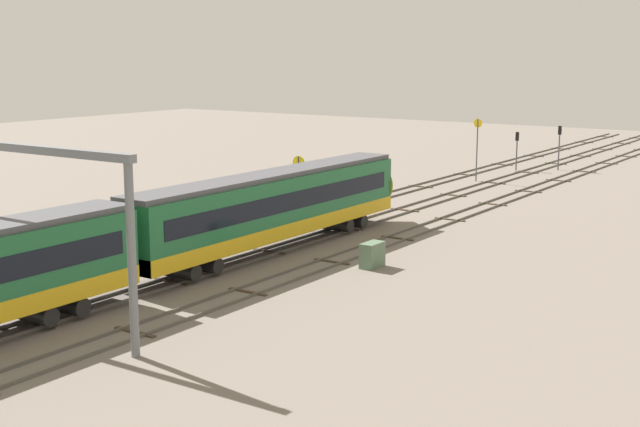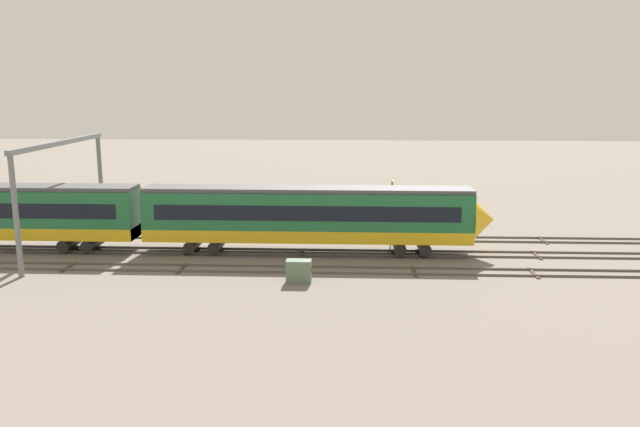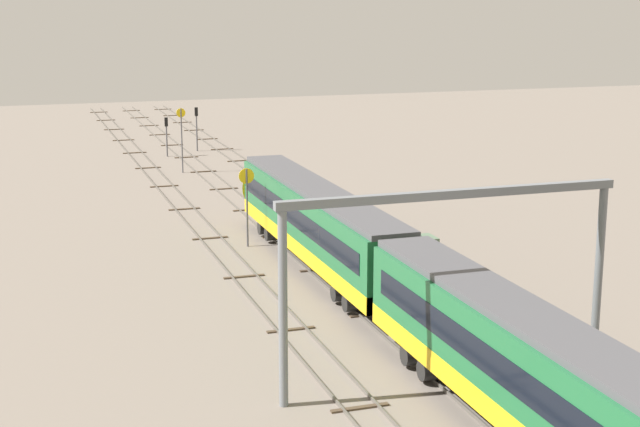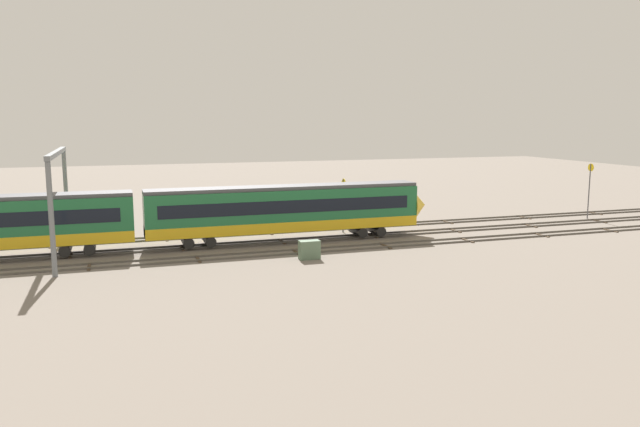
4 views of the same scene
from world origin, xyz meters
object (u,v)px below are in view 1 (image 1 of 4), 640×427
at_px(signal_light_trackside_approach, 517,145).
at_px(relay_cabinet, 372,255).
at_px(speed_sign_far_trackside, 299,181).
at_px(signal_light_trackside_departure, 559,141).
at_px(speed_sign_mid_trackside, 477,142).
at_px(overhead_gantry, 16,194).

xyz_separation_m(signal_light_trackside_approach, relay_cabinet, (-44.14, -8.85, -1.92)).
bearing_deg(relay_cabinet, speed_sign_far_trackside, 56.64).
bearing_deg(signal_light_trackside_departure, speed_sign_far_trackside, 173.53).
xyz_separation_m(speed_sign_mid_trackside, relay_cabinet, (-34.43, -9.01, -2.99)).
relative_size(signal_light_trackside_departure, relay_cabinet, 2.86).
xyz_separation_m(overhead_gantry, speed_sign_mid_trackside, (52.61, 1.61, -2.32)).
bearing_deg(speed_sign_far_trackside, speed_sign_mid_trackside, -1.65).
relative_size(overhead_gantry, speed_sign_far_trackside, 2.87).
bearing_deg(signal_light_trackside_departure, overhead_gantry, 178.10).
relative_size(signal_light_trackside_approach, signal_light_trackside_departure, 0.87).
relative_size(signal_light_trackside_approach, relay_cabinet, 2.48).
height_order(overhead_gantry, speed_sign_mid_trackside, overhead_gantry).
bearing_deg(speed_sign_far_trackside, relay_cabinet, -123.36).
xyz_separation_m(overhead_gantry, signal_light_trackside_departure, (64.90, -2.15, -3.02)).
bearing_deg(overhead_gantry, speed_sign_far_trackside, 5.59).
height_order(speed_sign_mid_trackside, relay_cabinet, speed_sign_mid_trackside).
distance_m(speed_sign_mid_trackside, relay_cabinet, 35.72).
height_order(speed_sign_far_trackside, signal_light_trackside_departure, speed_sign_far_trackside).
bearing_deg(relay_cabinet, overhead_gantry, 157.83).
bearing_deg(signal_light_trackside_approach, speed_sign_mid_trackside, 179.03).
distance_m(overhead_gantry, speed_sign_far_trackside, 24.90).
distance_m(speed_sign_far_trackside, relay_cabinet, 12.06).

